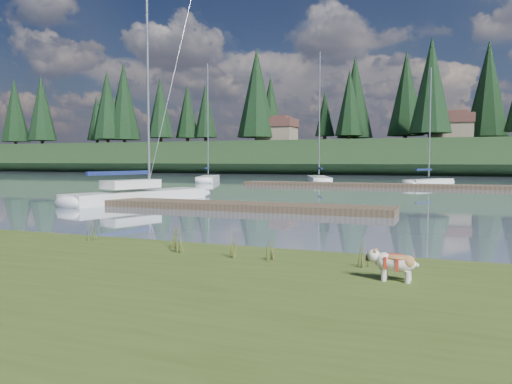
% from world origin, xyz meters
% --- Properties ---
extents(ground, '(200.00, 200.00, 0.00)m').
position_xyz_m(ground, '(0.00, 30.00, 0.00)').
color(ground, gray).
rests_on(ground, ground).
extents(bank, '(60.00, 9.00, 0.35)m').
position_xyz_m(bank, '(0.00, -6.00, 0.17)').
color(bank, '#3E511D').
rests_on(bank, ground).
extents(ridge, '(200.00, 20.00, 5.00)m').
position_xyz_m(ridge, '(0.00, 73.00, 2.50)').
color(ridge, '#1C3319').
rests_on(ridge, ground).
extents(bulldog, '(0.77, 0.34, 0.47)m').
position_xyz_m(bulldog, '(5.18, -3.54, 0.64)').
color(bulldog, silver).
rests_on(bulldog, bank).
extents(sailboat_main, '(4.43, 9.57, 13.51)m').
position_xyz_m(sailboat_main, '(-9.35, 11.62, 0.42)').
color(sailboat_main, white).
rests_on(sailboat_main, ground).
extents(dock_near, '(16.00, 2.00, 0.30)m').
position_xyz_m(dock_near, '(-4.00, 9.00, 0.15)').
color(dock_near, '#4C3D2C').
rests_on(dock_near, ground).
extents(dock_far, '(26.00, 2.20, 0.30)m').
position_xyz_m(dock_far, '(2.00, 30.00, 0.15)').
color(dock_far, '#4C3D2C').
rests_on(dock_far, ground).
extents(sailboat_bg_0, '(4.44, 8.34, 11.99)m').
position_xyz_m(sailboat_bg_0, '(-17.34, 34.78, 0.32)').
color(sailboat_bg_0, white).
rests_on(sailboat_bg_0, ground).
extents(sailboat_bg_1, '(4.55, 8.73, 12.85)m').
position_xyz_m(sailboat_bg_1, '(-6.41, 37.33, 0.33)').
color(sailboat_bg_1, white).
rests_on(sailboat_bg_1, ground).
extents(sailboat_bg_2, '(4.37, 6.47, 10.16)m').
position_xyz_m(sailboat_bg_2, '(4.49, 34.25, 0.33)').
color(sailboat_bg_2, white).
rests_on(sailboat_bg_2, ground).
extents(weed_0, '(0.17, 0.14, 0.62)m').
position_xyz_m(weed_0, '(0.84, -2.65, 0.61)').
color(weed_0, '#475B23').
rests_on(weed_0, bank).
extents(weed_1, '(0.17, 0.14, 0.53)m').
position_xyz_m(weed_1, '(0.55, -2.27, 0.57)').
color(weed_1, '#475B23').
rests_on(weed_1, bank).
extents(weed_2, '(0.17, 0.14, 0.56)m').
position_xyz_m(weed_2, '(2.87, -2.78, 0.59)').
color(weed_2, '#475B23').
rests_on(weed_2, bank).
extents(weed_3, '(0.17, 0.14, 0.60)m').
position_xyz_m(weed_3, '(-1.81, -2.10, 0.60)').
color(weed_3, '#475B23').
rests_on(weed_3, bank).
extents(weed_4, '(0.17, 0.14, 0.52)m').
position_xyz_m(weed_4, '(2.13, -2.77, 0.57)').
color(weed_4, '#475B23').
rests_on(weed_4, bank).
extents(weed_5, '(0.17, 0.14, 0.58)m').
position_xyz_m(weed_5, '(4.58, -2.77, 0.59)').
color(weed_5, '#475B23').
rests_on(weed_5, bank).
extents(mud_lip, '(60.00, 0.50, 0.14)m').
position_xyz_m(mud_lip, '(0.00, -1.60, 0.07)').
color(mud_lip, '#33281C').
rests_on(mud_lip, ground).
extents(conifer_0, '(5.72, 5.72, 14.15)m').
position_xyz_m(conifer_0, '(-55.00, 67.00, 12.64)').
color(conifer_0, '#382619').
rests_on(conifer_0, ridge).
extents(conifer_1, '(4.40, 4.40, 11.30)m').
position_xyz_m(conifer_1, '(-40.00, 71.00, 11.28)').
color(conifer_1, '#382619').
rests_on(conifer_1, ridge).
extents(conifer_2, '(6.60, 6.60, 16.05)m').
position_xyz_m(conifer_2, '(-25.00, 68.00, 13.54)').
color(conifer_2, '#382619').
rests_on(conifer_2, ridge).
extents(conifer_3, '(4.84, 4.84, 12.25)m').
position_xyz_m(conifer_3, '(-10.00, 72.00, 11.74)').
color(conifer_3, '#382619').
rests_on(conifer_3, ridge).
extents(conifer_4, '(6.16, 6.16, 15.10)m').
position_xyz_m(conifer_4, '(3.00, 66.00, 13.09)').
color(conifer_4, '#382619').
rests_on(conifer_4, ridge).
extents(house_0, '(6.30, 5.30, 4.65)m').
position_xyz_m(house_0, '(-22.00, 70.00, 7.31)').
color(house_0, gray).
rests_on(house_0, ridge).
extents(house_1, '(6.30, 5.30, 4.65)m').
position_xyz_m(house_1, '(6.00, 71.00, 7.31)').
color(house_1, gray).
rests_on(house_1, ridge).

